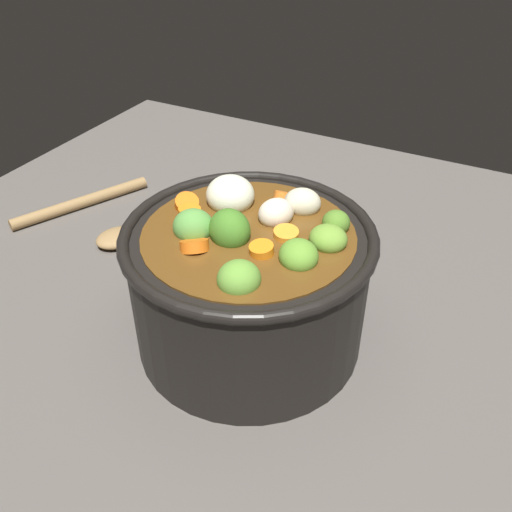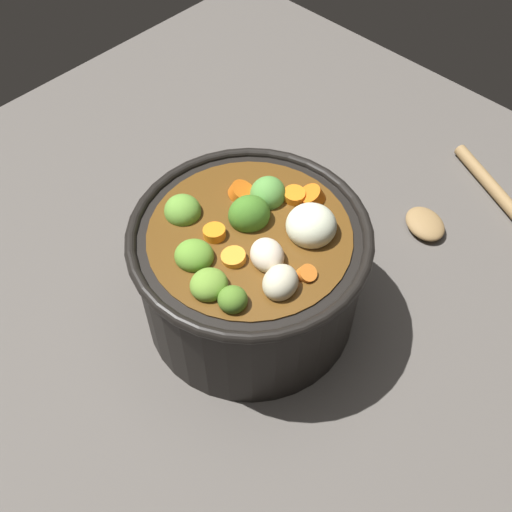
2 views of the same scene
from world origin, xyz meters
The scene contains 3 objects.
ground_plane centered at (0.00, 0.00, 0.00)m, with size 1.10×1.10×0.00m, color #514C47.
cooking_pot centered at (0.00, 0.00, 0.08)m, with size 0.26×0.26×0.17m.
wooden_spoon centered at (-0.11, -0.31, 0.01)m, with size 0.20×0.20×0.02m.
Camera 1 is at (0.40, 0.22, 0.44)m, focal length 39.23 mm.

